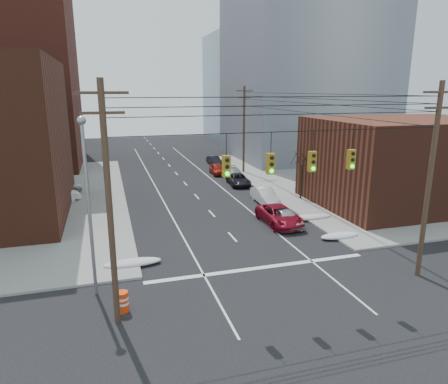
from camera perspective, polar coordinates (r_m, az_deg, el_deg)
ground at (r=19.67m, az=12.45°, el=-18.30°), size 160.00×160.00×0.00m
sidewalk_ne at (r=55.43m, az=23.71°, el=2.30°), size 40.00×40.00×0.15m
building_brick_far at (r=90.17m, az=-28.13°, el=9.85°), size 22.00×18.00×12.00m
building_office at (r=65.82m, az=11.53°, el=15.83°), size 22.00×20.00×25.00m
building_glass at (r=90.35m, az=4.73°, el=14.64°), size 20.00×18.00×22.00m
building_storefront at (r=40.75m, az=24.33°, el=3.90°), size 16.00×12.00×8.00m
utility_pole_left at (r=17.96m, az=-16.09°, el=-1.45°), size 2.20×0.28×11.00m
utility_pole_right at (r=24.68m, az=27.33°, el=1.72°), size 2.20×0.28×11.00m
utility_pole_far at (r=51.43m, az=2.87°, el=9.09°), size 2.20×0.28×11.00m
traffic_signals at (r=19.57m, az=9.66°, el=4.34°), size 17.00×0.42×2.02m
street_light at (r=20.95m, az=-18.90°, el=-0.13°), size 0.44×0.44×9.32m
bare_tree at (r=39.62m, az=10.99°, el=2.18°), size 2.09×2.20×4.93m
snow_nw at (r=25.52m, az=-12.92°, el=-9.81°), size 3.50×1.08×0.42m
snow_ne at (r=30.40m, az=16.19°, el=-6.02°), size 3.00×1.08×0.42m
snow_east_far at (r=34.05m, az=12.15°, el=-3.57°), size 4.00×1.08×0.42m
red_pickup at (r=32.35m, az=7.94°, el=-3.35°), size 2.51×5.34×1.47m
parked_car_a at (r=32.11m, az=8.75°, el=-3.56°), size 1.92×4.28×1.43m
parked_car_b at (r=38.20m, az=5.86°, el=-0.55°), size 1.63×4.42×1.45m
parked_car_c at (r=45.30m, az=2.09°, el=1.78°), size 2.49×4.74×1.27m
parked_car_d at (r=48.30m, az=1.41°, el=2.63°), size 2.16×4.81×1.37m
parked_car_e at (r=51.19m, az=-0.95°, el=3.30°), size 1.75×4.02×1.35m
parked_car_f at (r=57.95m, az=-1.39°, el=4.54°), size 1.62×3.83×1.23m
lot_car_a at (r=41.21m, az=-22.45°, el=-0.41°), size 3.96×2.10×1.24m
lot_car_b at (r=44.51m, az=-22.45°, el=0.64°), size 4.80×2.81×1.26m
lot_car_c at (r=38.34m, az=-27.46°, el=-1.75°), size 5.46×2.42×1.56m
lot_car_d at (r=40.49m, az=-29.39°, el=-1.41°), size 3.79×1.61×1.28m
construction_barrel at (r=20.69m, az=-14.30°, el=-14.92°), size 0.68×0.68×1.05m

